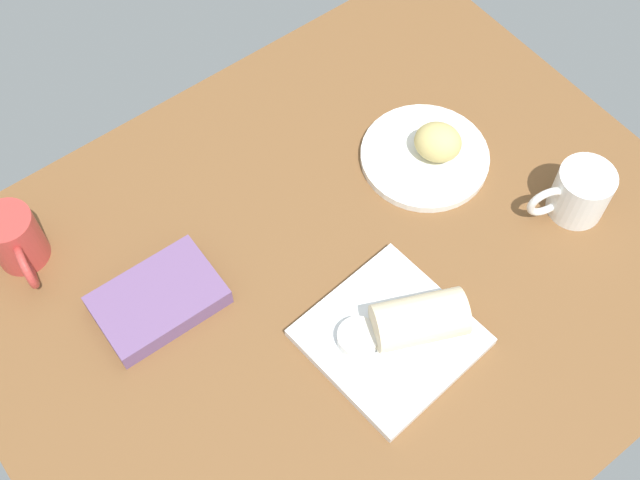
{
  "coord_description": "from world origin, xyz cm",
  "views": [
    {
      "loc": [
        -38.89,
        -44.7,
        111.78
      ],
      "look_at": [
        -1.03,
        4.84,
        7.0
      ],
      "focal_mm": 45.19,
      "sensor_mm": 36.0,
      "label": 1
    }
  ],
  "objects_px": {
    "round_plate": "(425,157)",
    "breakfast_wrap": "(419,320)",
    "scone_pastry": "(438,142)",
    "book_stack": "(158,300)",
    "square_plate": "(390,337)",
    "coffee_mug": "(579,192)",
    "second_mug": "(16,240)",
    "sauce_cup": "(358,338)"
  },
  "relations": [
    {
      "from": "round_plate",
      "to": "scone_pastry",
      "type": "xyz_separation_m",
      "value": [
        0.01,
        -0.01,
        0.04
      ]
    },
    {
      "from": "round_plate",
      "to": "breakfast_wrap",
      "type": "distance_m",
      "value": 0.32
    },
    {
      "from": "round_plate",
      "to": "breakfast_wrap",
      "type": "xyz_separation_m",
      "value": [
        -0.22,
        -0.23,
        0.04
      ]
    },
    {
      "from": "round_plate",
      "to": "breakfast_wrap",
      "type": "bearing_deg",
      "value": -133.38
    },
    {
      "from": "square_plate",
      "to": "round_plate",
      "type": "bearing_deg",
      "value": 40.2
    },
    {
      "from": "round_plate",
      "to": "sauce_cup",
      "type": "height_order",
      "value": "sauce_cup"
    },
    {
      "from": "square_plate",
      "to": "sauce_cup",
      "type": "distance_m",
      "value": 0.05
    },
    {
      "from": "square_plate",
      "to": "second_mug",
      "type": "bearing_deg",
      "value": 128.62
    },
    {
      "from": "scone_pastry",
      "to": "square_plate",
      "type": "distance_m",
      "value": 0.34
    },
    {
      "from": "second_mug",
      "to": "coffee_mug",
      "type": "bearing_deg",
      "value": -31.44
    },
    {
      "from": "square_plate",
      "to": "sauce_cup",
      "type": "height_order",
      "value": "sauce_cup"
    },
    {
      "from": "breakfast_wrap",
      "to": "scone_pastry",
      "type": "bearing_deg",
      "value": 157.82
    },
    {
      "from": "sauce_cup",
      "to": "scone_pastry",
      "type": "bearing_deg",
      "value": 30.47
    },
    {
      "from": "scone_pastry",
      "to": "coffee_mug",
      "type": "height_order",
      "value": "coffee_mug"
    },
    {
      "from": "square_plate",
      "to": "coffee_mug",
      "type": "bearing_deg",
      "value": -0.26
    },
    {
      "from": "square_plate",
      "to": "second_mug",
      "type": "height_order",
      "value": "second_mug"
    },
    {
      "from": "coffee_mug",
      "to": "round_plate",
      "type": "bearing_deg",
      "value": 119.64
    },
    {
      "from": "breakfast_wrap",
      "to": "round_plate",
      "type": "bearing_deg",
      "value": 160.87
    },
    {
      "from": "breakfast_wrap",
      "to": "second_mug",
      "type": "relative_size",
      "value": 1.0
    },
    {
      "from": "square_plate",
      "to": "breakfast_wrap",
      "type": "relative_size",
      "value": 1.66
    },
    {
      "from": "round_plate",
      "to": "sauce_cup",
      "type": "xyz_separation_m",
      "value": [
        -0.3,
        -0.19,
        0.02
      ]
    },
    {
      "from": "book_stack",
      "to": "breakfast_wrap",
      "type": "bearing_deg",
      "value": -44.64
    },
    {
      "from": "scone_pastry",
      "to": "coffee_mug",
      "type": "bearing_deg",
      "value": -62.38
    },
    {
      "from": "book_stack",
      "to": "coffee_mug",
      "type": "xyz_separation_m",
      "value": [
        0.61,
        -0.25,
        0.03
      ]
    },
    {
      "from": "book_stack",
      "to": "coffee_mug",
      "type": "relative_size",
      "value": 1.39
    },
    {
      "from": "square_plate",
      "to": "coffee_mug",
      "type": "relative_size",
      "value": 1.64
    },
    {
      "from": "scone_pastry",
      "to": "second_mug",
      "type": "relative_size",
      "value": 0.59
    },
    {
      "from": "round_plate",
      "to": "second_mug",
      "type": "xyz_separation_m",
      "value": [
        -0.61,
        0.23,
        0.04
      ]
    },
    {
      "from": "scone_pastry",
      "to": "book_stack",
      "type": "relative_size",
      "value": 0.42
    },
    {
      "from": "round_plate",
      "to": "scone_pastry",
      "type": "bearing_deg",
      "value": -32.23
    },
    {
      "from": "scone_pastry",
      "to": "book_stack",
      "type": "bearing_deg",
      "value": 174.83
    },
    {
      "from": "sauce_cup",
      "to": "breakfast_wrap",
      "type": "distance_m",
      "value": 0.09
    },
    {
      "from": "scone_pastry",
      "to": "square_plate",
      "type": "bearing_deg",
      "value": -142.63
    },
    {
      "from": "square_plate",
      "to": "coffee_mug",
      "type": "height_order",
      "value": "coffee_mug"
    },
    {
      "from": "second_mug",
      "to": "scone_pastry",
      "type": "bearing_deg",
      "value": -21.13
    },
    {
      "from": "coffee_mug",
      "to": "book_stack",
      "type": "bearing_deg",
      "value": 157.62
    },
    {
      "from": "square_plate",
      "to": "sauce_cup",
      "type": "relative_size",
      "value": 3.63
    },
    {
      "from": "sauce_cup",
      "to": "coffee_mug",
      "type": "xyz_separation_m",
      "value": [
        0.42,
        -0.02,
        0.02
      ]
    },
    {
      "from": "scone_pastry",
      "to": "book_stack",
      "type": "distance_m",
      "value": 0.51
    },
    {
      "from": "scone_pastry",
      "to": "round_plate",
      "type": "bearing_deg",
      "value": 147.77
    },
    {
      "from": "scone_pastry",
      "to": "breakfast_wrap",
      "type": "relative_size",
      "value": 0.59
    },
    {
      "from": "sauce_cup",
      "to": "breakfast_wrap",
      "type": "xyz_separation_m",
      "value": [
        0.08,
        -0.04,
        0.02
      ]
    }
  ]
}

